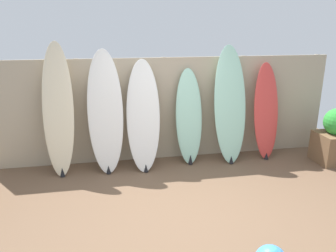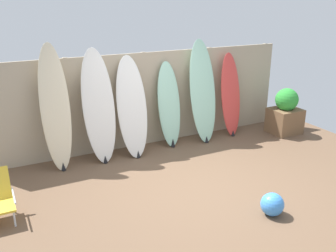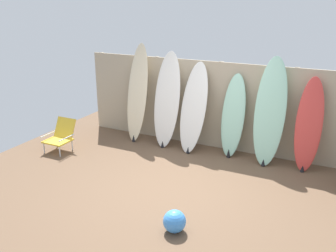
{
  "view_description": "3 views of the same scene",
  "coord_description": "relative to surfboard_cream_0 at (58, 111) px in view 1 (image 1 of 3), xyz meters",
  "views": [
    {
      "loc": [
        -0.96,
        -3.5,
        2.32
      ],
      "look_at": [
        -0.14,
        0.85,
        0.95
      ],
      "focal_mm": 35.0,
      "sensor_mm": 36.0,
      "label": 1
    },
    {
      "loc": [
        -2.71,
        -4.4,
        2.8
      ],
      "look_at": [
        -0.19,
        0.64,
        0.82
      ],
      "focal_mm": 40.0,
      "sensor_mm": 36.0,
      "label": 2
    },
    {
      "loc": [
        2.33,
        -5.04,
        3.01
      ],
      "look_at": [
        -0.38,
        0.43,
        0.9
      ],
      "focal_mm": 40.0,
      "sensor_mm": 36.0,
      "label": 3
    }
  ],
  "objects": [
    {
      "name": "surfboard_seafoam_4",
      "position": [
        2.83,
        -0.01,
        -0.04
      ],
      "size": [
        0.57,
        0.48,
        2.01
      ],
      "color": "#9ED6BC",
      "rests_on": "ground"
    },
    {
      "name": "surfboard_cream_0",
      "position": [
        0.0,
        0.0,
        0.0
      ],
      "size": [
        0.51,
        0.52,
        2.1
      ],
      "color": "beige",
      "rests_on": "ground"
    },
    {
      "name": "ground",
      "position": [
        1.74,
        -1.68,
        -1.04
      ],
      "size": [
        7.68,
        7.68,
        0.0
      ],
      "primitive_type": "plane",
      "color": "brown"
    },
    {
      "name": "fence_back",
      "position": [
        1.74,
        0.32,
        -0.14
      ],
      "size": [
        6.08,
        0.11,
        1.8
      ],
      "color": "tan",
      "rests_on": "ground"
    },
    {
      "name": "surfboard_red_5",
      "position": [
        3.52,
        0.02,
        -0.19
      ],
      "size": [
        0.47,
        0.4,
        1.71
      ],
      "color": "#D13D38",
      "rests_on": "ground"
    },
    {
      "name": "surfboard_seafoam_3",
      "position": [
        2.12,
        0.06,
        -0.23
      ],
      "size": [
        0.47,
        0.42,
        1.63
      ],
      "color": "#9ED6BC",
      "rests_on": "ground"
    },
    {
      "name": "planter_box",
      "position": [
        4.63,
        -0.44,
        -0.6
      ],
      "size": [
        0.62,
        0.55,
        0.97
      ],
      "color": "brown",
      "rests_on": "ground"
    },
    {
      "name": "surfboard_white_2",
      "position": [
        1.33,
        -0.04,
        -0.15
      ],
      "size": [
        0.6,
        0.62,
        1.8
      ],
      "color": "white",
      "rests_on": "ground"
    },
    {
      "name": "surfboard_white_1",
      "position": [
        0.72,
        -0.02,
        -0.06
      ],
      "size": [
        0.57,
        0.5,
        1.98
      ],
      "color": "white",
      "rests_on": "ground"
    }
  ]
}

